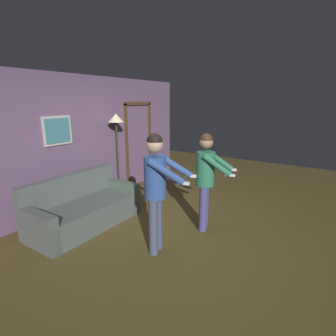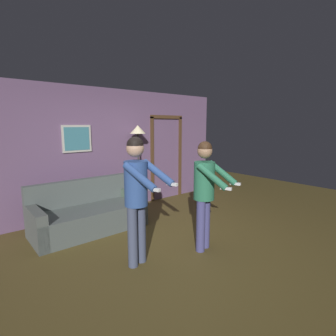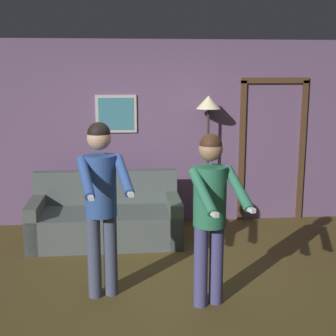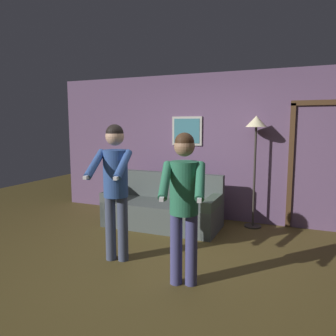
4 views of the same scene
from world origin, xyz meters
name	(u,v)px [view 1 (image 1 of 4)]	position (x,y,z in m)	size (l,w,h in m)	color
ground_plane	(176,232)	(0.00, 0.00, 0.00)	(12.00, 12.00, 0.00)	brown
back_wall_assembly	(81,142)	(0.02, 2.26, 1.30)	(6.40, 0.10, 2.60)	#654A6A
couch	(84,210)	(-0.65, 1.47, 0.28)	(1.91, 0.86, 0.87)	#4D5552
torchiere_lamp	(116,128)	(0.75, 1.99, 1.54)	(0.34, 0.34, 1.84)	#332D28
person_standing_left	(156,183)	(-0.62, -0.07, 1.03)	(0.53, 0.71, 1.71)	#404862
person_standing_right	(206,174)	(0.37, -0.34, 0.97)	(0.54, 0.66, 1.62)	#414176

